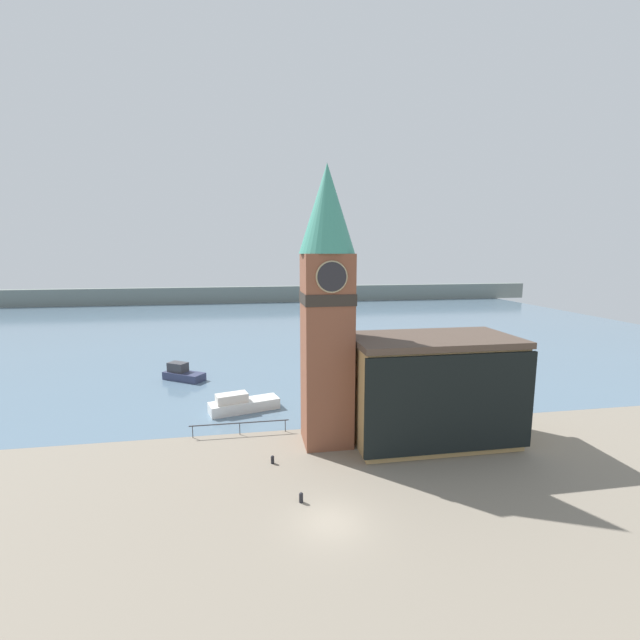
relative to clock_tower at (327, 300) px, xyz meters
The scene contains 10 objects.
ground_plane 16.07m from the clock_tower, 99.28° to the right, with size 160.00×160.00×0.00m, color gray.
water 63.95m from the clock_tower, 91.59° to the left, with size 160.00×120.00×0.00m.
far_shoreline 103.25m from the clock_tower, 90.97° to the left, with size 180.00×3.00×5.00m.
pier_railing 13.33m from the clock_tower, 160.31° to the left, with size 8.48×0.08×1.09m.
clock_tower is the anchor object (origin of this frame).
pier_building 11.50m from the clock_tower, ahead, with size 13.48×7.43×8.83m.
boat_near 15.54m from the clock_tower, 130.62° to the left, with size 7.17×3.88×1.92m.
boat_far 27.21m from the clock_tower, 125.47° to the left, with size 5.45×4.59×2.11m.
mooring_bollard_near 14.62m from the clock_tower, 110.79° to the right, with size 0.27×0.27×0.67m.
mooring_bollard_far 12.82m from the clock_tower, 146.85° to the right, with size 0.26×0.26×0.62m.
Camera 1 is at (-4.44, -22.43, 15.61)m, focal length 24.00 mm.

